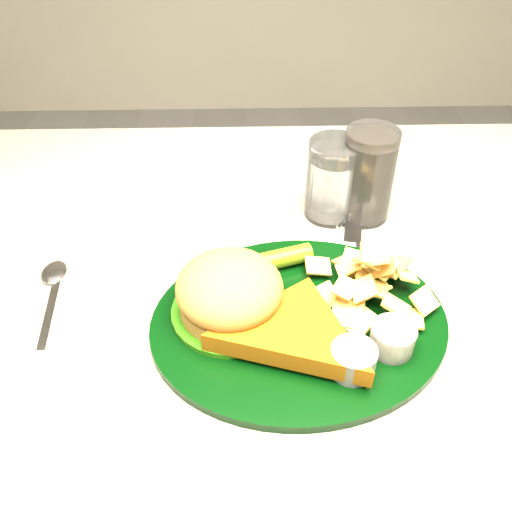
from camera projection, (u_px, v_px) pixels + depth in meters
The scene contains 6 objects.
table at pixel (258, 437), 0.98m from camera, with size 1.20×0.80×0.75m, color gray, non-canonical shape.
dinner_plate at pixel (300, 302), 0.64m from camera, with size 0.34×0.29×0.08m, color black, non-canonical shape.
water_glass at pixel (333, 180), 0.80m from camera, with size 0.07×0.07×0.12m, color white.
cola_glass at pixel (368, 175), 0.79m from camera, with size 0.07×0.07×0.13m, color black.
fork_napkin at pixel (357, 273), 0.73m from camera, with size 0.14×0.18×0.01m, color white, non-canonical shape.
spoon at pixel (49, 314), 0.67m from camera, with size 0.04×0.15×0.01m, color silver, non-canonical shape.
Camera 1 is at (-0.02, -0.54, 1.25)m, focal length 40.00 mm.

